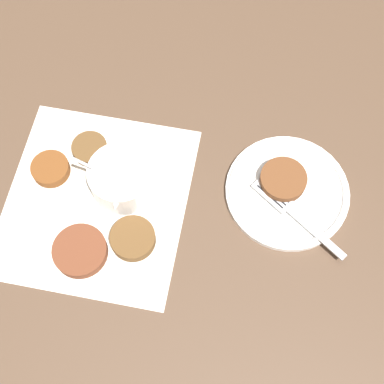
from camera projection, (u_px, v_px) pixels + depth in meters
The scene contains 10 objects.
ground_plane at pixel (83, 200), 0.90m from camera, with size 4.00×4.00×0.00m, color #4C3828.
napkin at pixel (97, 200), 0.89m from camera, with size 0.35×0.33×0.00m.
sauce_bowl at pixel (122, 180), 0.88m from camera, with size 0.12×0.12×0.10m.
fritter_0 at pixel (89, 149), 0.92m from camera, with size 0.06×0.06×0.02m.
fritter_1 at pixel (80, 251), 0.85m from camera, with size 0.09×0.09×0.02m.
fritter_2 at pixel (133, 238), 0.85m from camera, with size 0.07×0.07×0.02m.
fritter_3 at pixel (51, 169), 0.90m from camera, with size 0.06×0.06×0.02m.
serving_plate at pixel (287, 191), 0.89m from camera, with size 0.21×0.21×0.02m.
fritter_on_plate at pixel (283, 180), 0.88m from camera, with size 0.08×0.08×0.02m.
fork at pixel (290, 209), 0.87m from camera, with size 0.14×0.15×0.00m.
Camera 1 is at (0.33, 0.21, 0.83)m, focal length 50.00 mm.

